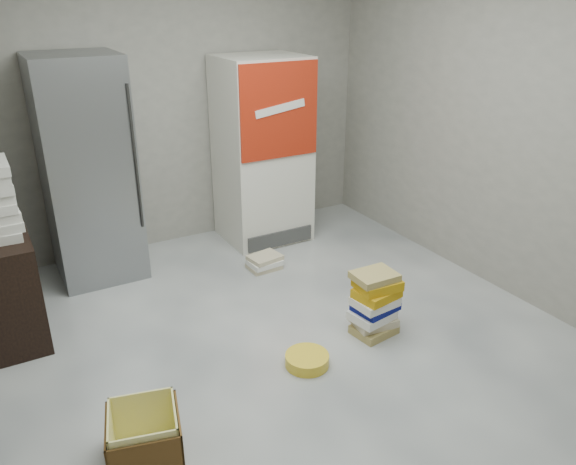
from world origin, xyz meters
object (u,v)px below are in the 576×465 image
(phonebook_stack_main, at_px, (375,304))
(cardboard_box, at_px, (145,440))
(wood_shelf, at_px, (0,288))
(steel_fridge, at_px, (88,171))
(coke_cooler, at_px, (262,151))

(phonebook_stack_main, distance_m, cardboard_box, 1.86)
(wood_shelf, distance_m, cardboard_box, 1.76)
(steel_fridge, height_order, coke_cooler, steel_fridge)
(wood_shelf, bearing_deg, cardboard_box, -72.03)
(cardboard_box, bearing_deg, steel_fridge, 96.90)
(wood_shelf, xyz_separation_m, cardboard_box, (0.54, -1.66, -0.27))
(wood_shelf, xyz_separation_m, phonebook_stack_main, (2.36, -1.28, -0.15))
(wood_shelf, height_order, cardboard_box, wood_shelf)
(cardboard_box, bearing_deg, coke_cooler, 64.68)
(coke_cooler, height_order, wood_shelf, coke_cooler)
(steel_fridge, relative_size, phonebook_stack_main, 3.81)
(coke_cooler, relative_size, cardboard_box, 3.88)
(coke_cooler, distance_m, wood_shelf, 2.63)
(steel_fridge, bearing_deg, phonebook_stack_main, -52.77)
(wood_shelf, bearing_deg, phonebook_stack_main, -28.53)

